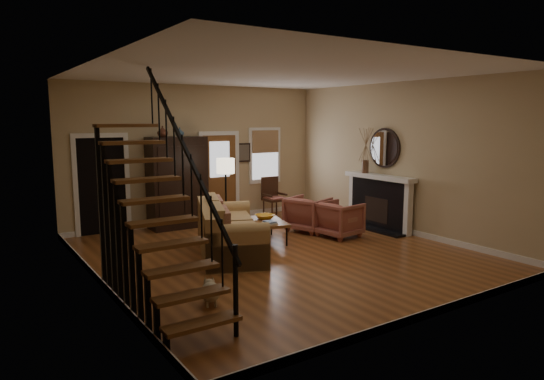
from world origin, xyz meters
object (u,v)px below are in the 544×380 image
coffee_table (267,231)px  armchair_right (308,214)px  armoire (177,183)px  side_chair (274,197)px  sofa (230,230)px  floor_lamp (226,198)px  armchair_left (339,219)px

coffee_table → armchair_right: (1.27, 0.27, 0.17)m
armoire → side_chair: bearing=-4.5°
coffee_table → side_chair: size_ratio=1.11×
armchair_right → coffee_table: bearing=81.0°
sofa → coffee_table: (1.08, 0.41, -0.24)m
coffee_table → armchair_right: armchair_right is taller
armoire → floor_lamp: 1.47m
coffee_table → armchair_left: size_ratio=1.36×
sofa → side_chair: 3.56m
armoire → sofa: size_ratio=0.86×
coffee_table → sofa: bearing=-159.2°
floor_lamp → armoire: bearing=111.7°
sofa → side_chair: (2.61, 2.42, 0.05)m
armchair_left → armchair_right: (-0.24, 0.80, 0.01)m
side_chair → armchair_left: bearing=-90.5°
side_chair → sofa: bearing=-137.1°
coffee_table → armchair_right: size_ratio=1.32×
armchair_right → sofa: bearing=85.2°
floor_lamp → side_chair: 2.34m
sofa → coffee_table: 1.18m
floor_lamp → armchair_left: bearing=-34.9°
armoire → armchair_right: bearing=-40.3°
armchair_right → armoire: bearing=28.8°
armchair_right → side_chair: size_ratio=0.84×
sofa → floor_lamp: 1.45m
sofa → armchair_right: size_ratio=2.87×
armoire → sofa: 2.69m
armchair_left → floor_lamp: floor_lamp is taller
sofa → armchair_left: (2.58, -0.12, -0.08)m
armoire → sofa: armoire is taller
coffee_table → armchair_left: 1.60m
armoire → floor_lamp: bearing=-68.3°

